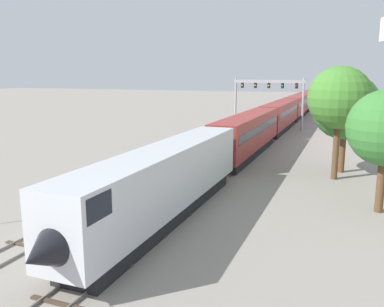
{
  "coord_description": "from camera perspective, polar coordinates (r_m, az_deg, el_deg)",
  "views": [
    {
      "loc": [
        12.8,
        -18.09,
        9.41
      ],
      "look_at": [
        1.0,
        12.0,
        3.0
      ],
      "focal_mm": 37.62,
      "sensor_mm": 36.0,
      "label": 1
    }
  ],
  "objects": [
    {
      "name": "ground_plane",
      "position": [
        24.07,
        -13.04,
        -12.1
      ],
      "size": [
        400.0,
        400.0,
        0.0
      ],
      "primitive_type": "plane",
      "color": "gray"
    },
    {
      "name": "track_main",
      "position": [
        79.38,
        13.48,
        4.15
      ],
      "size": [
        2.6,
        200.0,
        0.16
      ],
      "color": "slate",
      "rests_on": "ground"
    },
    {
      "name": "track_near",
      "position": [
        61.05,
        5.67,
        2.36
      ],
      "size": [
        2.6,
        160.0,
        0.16
      ],
      "color": "slate",
      "rests_on": "ground"
    },
    {
      "name": "passenger_train",
      "position": [
        80.72,
        13.72,
        6.07
      ],
      "size": [
        3.04,
        135.57,
        4.8
      ],
      "color": "silver",
      "rests_on": "ground"
    },
    {
      "name": "signal_gantry",
      "position": [
        70.21,
        10.8,
        8.58
      ],
      "size": [
        12.1,
        0.49,
        8.77
      ],
      "color": "#999BA0",
      "rests_on": "ground"
    },
    {
      "name": "trackside_tree_left",
      "position": [
        37.84,
        20.18,
        7.35
      ],
      "size": [
        5.55,
        5.55,
        10.13
      ],
      "color": "brown",
      "rests_on": "ground"
    },
    {
      "name": "trackside_tree_right",
      "position": [
        40.9,
        20.95,
        6.21
      ],
      "size": [
        6.3,
        6.3,
        9.53
      ],
      "color": "brown",
      "rests_on": "ground"
    }
  ]
}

